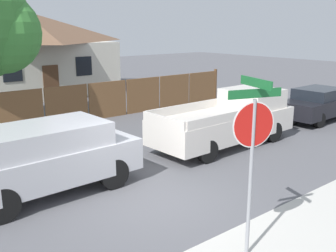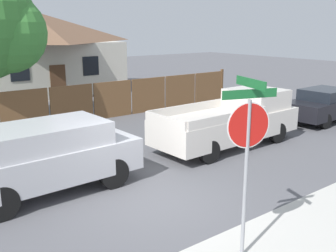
{
  "view_description": "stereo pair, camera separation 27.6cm",
  "coord_description": "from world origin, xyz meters",
  "px_view_note": "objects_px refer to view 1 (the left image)",
  "views": [
    {
      "loc": [
        -5.35,
        -6.84,
        4.07
      ],
      "look_at": [
        0.82,
        0.67,
        1.6
      ],
      "focal_mm": 42.0,
      "sensor_mm": 36.0,
      "label": 1
    },
    {
      "loc": [
        -5.13,
        -7.01,
        4.07
      ],
      "look_at": [
        0.82,
        0.67,
        1.6
      ],
      "focal_mm": 42.0,
      "sensor_mm": 36.0,
      "label": 2
    }
  ],
  "objects_px": {
    "house": "(25,51)",
    "stop_sign": "(253,138)",
    "red_suv": "(45,156)",
    "orange_pickup": "(229,120)",
    "parked_sedan": "(320,103)"
  },
  "relations": [
    {
      "from": "parked_sedan",
      "to": "red_suv",
      "type": "bearing_deg",
      "value": 178.42
    },
    {
      "from": "red_suv",
      "to": "stop_sign",
      "type": "distance_m",
      "value": 5.39
    },
    {
      "from": "parked_sedan",
      "to": "stop_sign",
      "type": "relative_size",
      "value": 1.38
    },
    {
      "from": "house",
      "to": "red_suv",
      "type": "relative_size",
      "value": 2.13
    },
    {
      "from": "parked_sedan",
      "to": "stop_sign",
      "type": "xyz_separation_m",
      "value": [
        -10.94,
        -4.95,
        1.49
      ]
    },
    {
      "from": "house",
      "to": "red_suv",
      "type": "height_order",
      "value": "house"
    },
    {
      "from": "house",
      "to": "parked_sedan",
      "type": "height_order",
      "value": "house"
    },
    {
      "from": "house",
      "to": "stop_sign",
      "type": "height_order",
      "value": "house"
    },
    {
      "from": "orange_pickup",
      "to": "stop_sign",
      "type": "relative_size",
      "value": 1.73
    },
    {
      "from": "red_suv",
      "to": "stop_sign",
      "type": "height_order",
      "value": "stop_sign"
    },
    {
      "from": "orange_pickup",
      "to": "parked_sedan",
      "type": "bearing_deg",
      "value": -1.65
    },
    {
      "from": "house",
      "to": "red_suv",
      "type": "xyz_separation_m",
      "value": [
        -5.28,
        -15.52,
        -1.63
      ]
    },
    {
      "from": "house",
      "to": "stop_sign",
      "type": "bearing_deg",
      "value": -99.86
    },
    {
      "from": "red_suv",
      "to": "parked_sedan",
      "type": "distance_m",
      "value": 12.66
    },
    {
      "from": "stop_sign",
      "to": "red_suv",
      "type": "bearing_deg",
      "value": 127.96
    }
  ]
}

